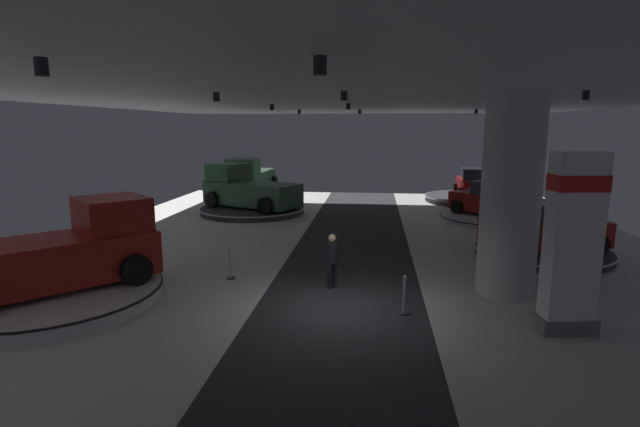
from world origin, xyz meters
name	(u,v)px	position (x,y,z in m)	size (l,w,h in m)	color
ground	(340,310)	(0.00, 0.00, -0.02)	(24.00, 44.00, 0.06)	silver
ceiling_with_spotlights	(342,86)	(0.00, 0.00, 5.55)	(24.00, 44.00, 0.39)	silver
column_right	(511,196)	(4.51, 1.79, 2.75)	(1.58, 1.58, 5.50)	silver
brand_sign_pylon	(573,241)	(5.19, -0.74, 2.12)	(1.35, 0.84, 4.10)	slate
display_platform_deep_left	(251,193)	(-7.54, 20.12, 0.16)	(5.68, 5.68, 0.29)	#333338
pickup_truck_deep_left	(249,178)	(-7.55, 19.80, 1.22)	(2.82, 5.38, 2.30)	#2D5638
display_platform_deep_right	(473,198)	(7.01, 18.84, 0.19)	(6.06, 6.06, 0.34)	#333338
display_car_deep_right	(474,184)	(7.01, 18.87, 1.10)	(2.42, 4.32, 1.71)	red
display_platform_far_left	(253,210)	(-5.71, 13.33, 0.17)	(5.68, 5.68, 0.31)	#333338
pickup_truck_far_left	(248,190)	(-6.00, 13.48, 1.24)	(5.68, 4.38, 2.30)	#2D5638
display_platform_near_left	(52,295)	(-7.69, -0.32, 0.20)	(5.68, 5.68, 0.36)	silver
pickup_truck_near_left	(61,253)	(-7.47, -0.09, 1.30)	(5.12, 5.33, 2.30)	maroon
display_platform_far_right	(492,218)	(6.70, 12.65, 0.14)	(5.12, 5.12, 0.24)	silver
display_car_far_right	(494,200)	(6.72, 12.63, 1.01)	(4.07, 4.38, 1.71)	maroon
display_platform_mid_right	(542,252)	(6.90, 5.97, 0.15)	(4.75, 4.75, 0.27)	#333338
display_car_mid_right	(545,228)	(6.93, 5.97, 1.03)	(4.51, 3.01, 1.71)	maroon
visitor_walking_near	(332,257)	(-0.36, 1.65, 0.91)	(0.32, 0.32, 1.59)	black
stanchion_a	(231,267)	(-3.52, 2.13, 0.37)	(0.28, 0.28, 1.01)	#333338
stanchion_b	(404,300)	(1.60, -0.13, 0.37)	(0.28, 0.28, 1.01)	#333338
stanchion_c	(335,261)	(-0.38, 3.19, 0.37)	(0.28, 0.28, 1.01)	#333338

